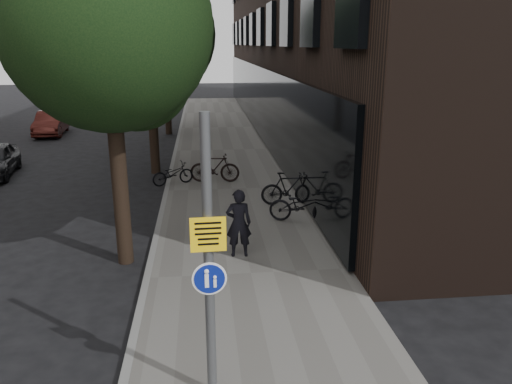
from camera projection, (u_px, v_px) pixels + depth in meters
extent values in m
plane|color=black|center=(256.00, 374.00, 7.78)|extent=(120.00, 120.00, 0.00)
cube|color=#605D59|center=(232.00, 190.00, 17.31)|extent=(4.50, 60.00, 0.12)
cube|color=slate|center=(166.00, 192.00, 17.08)|extent=(0.15, 60.00, 0.13)
cylinder|color=black|center=(121.00, 197.00, 11.33)|extent=(0.36, 0.36, 3.20)
sphere|color=black|center=(107.00, 26.00, 10.28)|extent=(4.40, 4.40, 4.40)
sphere|color=black|center=(135.00, 73.00, 11.37)|extent=(2.64, 2.64, 2.64)
cylinder|color=black|center=(154.00, 133.00, 19.43)|extent=(0.36, 0.36, 3.20)
sphere|color=black|center=(148.00, 34.00, 18.37)|extent=(5.00, 5.00, 5.00)
sphere|color=black|center=(162.00, 61.00, 19.46)|extent=(3.00, 3.00, 3.00)
cylinder|color=black|center=(168.00, 106.00, 28.01)|extent=(0.36, 0.36, 3.20)
sphere|color=black|center=(164.00, 37.00, 26.95)|extent=(5.00, 5.00, 5.00)
sphere|color=black|center=(173.00, 56.00, 28.04)|extent=(3.00, 3.00, 3.00)
cylinder|color=#595B5E|center=(209.00, 264.00, 6.63)|extent=(0.13, 0.13, 4.04)
cube|color=yellow|center=(208.00, 232.00, 6.50)|extent=(0.47, 0.04, 0.47)
cylinder|color=navy|center=(209.00, 276.00, 6.68)|extent=(0.41, 0.03, 0.41)
cylinder|color=white|center=(209.00, 276.00, 6.68)|extent=(0.47, 0.03, 0.47)
imported|color=black|center=(239.00, 223.00, 11.61)|extent=(0.61, 0.41, 1.64)
imported|color=black|center=(302.00, 205.00, 13.95)|extent=(1.95, 1.15, 0.97)
imported|color=black|center=(289.00, 188.00, 15.47)|extent=(1.73, 0.49, 1.04)
imported|color=black|center=(173.00, 174.00, 17.70)|extent=(1.61, 1.12, 0.80)
imported|color=black|center=(215.00, 167.00, 18.01)|extent=(1.84, 0.74, 1.07)
imported|color=#4D1B16|center=(51.00, 123.00, 28.07)|extent=(1.72, 4.08, 1.31)
imported|color=#1A212F|center=(92.00, 109.00, 34.61)|extent=(1.94, 4.04, 1.13)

